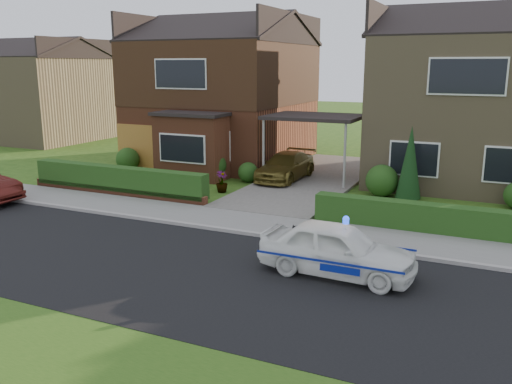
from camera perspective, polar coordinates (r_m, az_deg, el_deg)
The scene contains 23 objects.
ground at distance 13.49m, azimuth -9.29°, elevation -7.75°, with size 120.00×120.00×0.00m, color #294F15.
road at distance 13.49m, azimuth -9.29°, elevation -7.75°, with size 60.00×6.00×0.02m, color black.
kerb at distance 15.94m, azimuth -3.19°, elevation -4.04°, with size 60.00×0.16×0.12m, color #9E9993.
sidewalk at distance 16.84m, azimuth -1.52°, elevation -3.11°, with size 60.00×2.00×0.10m, color slate.
driveway at distance 23.04m, azimuth 6.06°, elevation 1.33°, with size 3.80×12.00×0.12m, color #666059.
house_left at distance 27.53m, azimuth -3.42°, elevation 11.20°, with size 7.50×9.53×7.25m.
house_right at distance 24.44m, azimuth 21.81°, elevation 9.68°, with size 7.50×8.06×7.25m.
carport_link at distance 22.61m, azimuth 6.19°, elevation 7.76°, with size 3.80×3.00×2.77m.
garage_door at distance 25.79m, azimuth -12.35°, elevation 4.61°, with size 2.20×0.10×2.10m, color #92601F.
dwarf_wall at distance 20.86m, azimuth -14.48°, elevation 0.05°, with size 7.70×0.25×0.36m, color brown.
hedge_left at distance 21.01m, azimuth -14.20°, elevation -0.34°, with size 7.50×0.55×0.90m, color #123B15.
hedge_right at distance 16.51m, azimuth 18.95°, elevation -4.37°, with size 7.50×0.55×0.80m, color #123B15.
shrub_left_far at distance 25.66m, azimuth -13.36°, elevation 3.36°, with size 1.08×1.08×1.08m, color #123B15.
shrub_left_mid at distance 23.00m, azimuth -4.77°, elevation 2.86°, with size 1.32×1.32×1.32m, color #123B15.
shrub_left_near at distance 22.58m, azimuth -0.84°, elevation 2.09°, with size 0.84×0.84×0.84m, color #123B15.
shrub_right_near at distance 20.61m, azimuth 13.11°, elevation 1.17°, with size 1.20×1.20×1.20m, color #123B15.
conifer_a at distance 20.11m, azimuth 15.88°, elevation 2.75°, with size 0.90×0.90×2.60m, color black.
neighbour_left at distance 37.92m, azimuth -21.38°, elevation 9.06°, with size 6.50×7.00×5.20m, color #8F7A57.
police_car at distance 12.74m, azimuth 8.55°, elevation -6.03°, with size 3.35×3.71×1.41m.
driveway_car at distance 22.62m, azimuth 3.14°, elevation 2.74°, with size 1.53×3.78×1.10m, color brown.
potted_plant_a at distance 21.81m, azimuth -14.46°, elevation 1.28°, with size 0.45×0.30×0.85m, color gray.
potted_plant_b at distance 22.47m, azimuth -13.09°, elevation 1.65°, with size 0.45×0.36×0.81m, color gray.
potted_plant_c at distance 20.76m, azimuth -3.63°, elevation 1.04°, with size 0.46×0.46×0.81m, color gray.
Camera 1 is at (7.15, -10.39, 4.80)m, focal length 38.00 mm.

